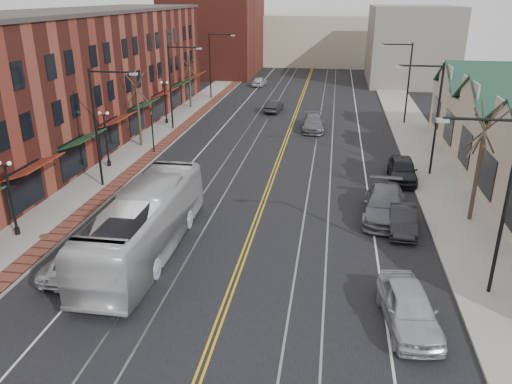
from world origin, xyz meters
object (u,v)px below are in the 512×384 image
(transit_bus, at_px, (145,223))
(parked_car_b, at_px, (403,219))
(parked_car_d, at_px, (402,170))
(parked_car_a, at_px, (409,307))
(parked_car_c, at_px, (384,204))
(parked_suv, at_px, (82,256))

(transit_bus, height_order, parked_car_b, transit_bus)
(transit_bus, bearing_deg, parked_car_d, -137.11)
(parked_car_a, distance_m, parked_car_b, 9.01)
(parked_car_a, xyz_separation_m, parked_car_d, (1.70, 17.45, -0.00))
(parked_car_d, bearing_deg, transit_bus, -134.69)
(transit_bus, xyz_separation_m, parked_car_a, (12.60, -4.17, -0.87))
(transit_bus, height_order, parked_car_c, transit_bus)
(parked_car_b, relative_size, parked_car_c, 0.71)
(transit_bus, bearing_deg, parked_car_b, -160.28)
(parked_suv, distance_m, parked_car_b, 17.32)
(parked_suv, relative_size, parked_car_a, 1.07)
(parked_car_b, bearing_deg, transit_bus, -156.09)
(parked_car_a, bearing_deg, parked_car_b, 77.99)
(parked_car_b, height_order, parked_car_c, parked_car_c)
(transit_bus, distance_m, parked_car_d, 19.53)
(parked_suv, bearing_deg, parked_car_b, -158.68)
(transit_bus, bearing_deg, parked_suv, 39.78)
(parked_suv, distance_m, parked_car_a, 15.25)
(parked_car_a, bearing_deg, parked_car_d, 77.47)
(parked_car_d, bearing_deg, parked_car_c, -102.38)
(parked_suv, relative_size, parked_car_c, 0.88)
(parked_suv, bearing_deg, parked_car_c, -152.38)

